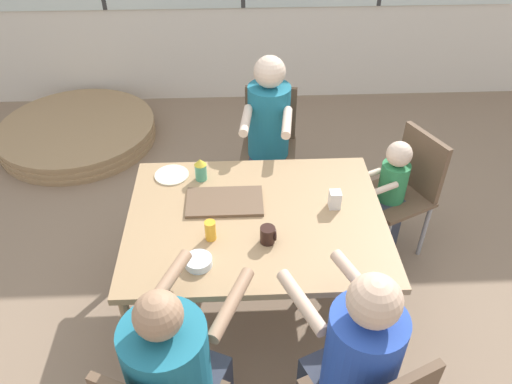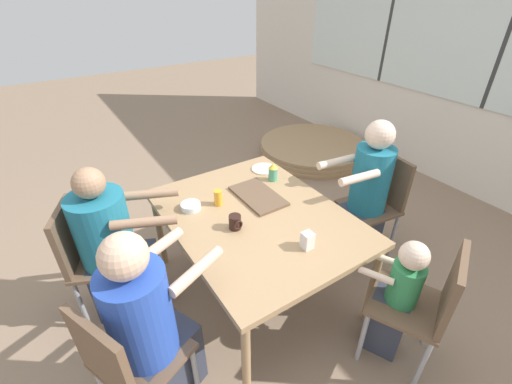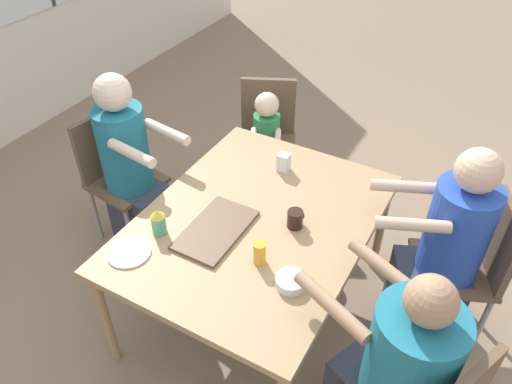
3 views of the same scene
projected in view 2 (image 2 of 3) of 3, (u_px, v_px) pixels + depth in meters
The scene contains 19 objects.
ground_plane at pixel (256, 287), 2.71m from camera, with size 16.00×16.00×0.00m, color #8C725B.
wall_back_with_windows at pixel (501, 59), 3.23m from camera, with size 8.40×0.08×2.80m.
dining_table at pixel (256, 221), 2.36m from camera, with size 1.43×1.10×0.71m.
chair_for_woman_green_shirt at pixel (379, 197), 2.83m from camera, with size 0.45×0.45×0.89m.
chair_for_man_blue_shirt at pixel (88, 252), 2.26m from camera, with size 0.53×0.53×0.89m.
chair_for_man_teal_shirt at pixel (125, 360), 1.63m from camera, with size 0.53×0.53×0.89m.
chair_for_toddler at pixel (427, 301), 1.92m from camera, with size 0.53×0.53×0.89m.
person_woman_green_shirt at pixel (364, 199), 2.76m from camera, with size 0.37×0.58×1.22m.
person_man_blue_shirt at pixel (116, 252), 2.30m from camera, with size 0.57×0.72×1.15m.
person_man_teal_shirt at pixel (151, 333), 1.74m from camera, with size 0.51×0.64×1.20m.
person_toddler at pixel (394, 302), 2.04m from camera, with size 0.37×0.30×0.90m.
food_tray_dark at pixel (258, 196), 2.51m from camera, with size 0.44×0.26×0.02m.
coffee_mug at pixel (235, 222), 2.17m from camera, with size 0.08×0.08×0.10m.
sippy_cup at pixel (273, 172), 2.68m from camera, with size 0.07×0.07×0.15m.
juice_glass at pixel (218, 198), 2.40m from camera, with size 0.06×0.06×0.11m.
milk_carton_small at pixel (307, 240), 2.01m from camera, with size 0.06×0.06×0.11m.
bowl_white_shallow at pixel (191, 206), 2.37m from camera, with size 0.14×0.14×0.04m.
plate_tortillas at pixel (264, 169), 2.87m from camera, with size 0.21×0.21×0.01m.
folded_table_stack at pixel (313, 149), 4.67m from camera, with size 1.41×1.41×0.18m.
Camera 2 is at (1.58, -1.03, 2.08)m, focal length 24.00 mm.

